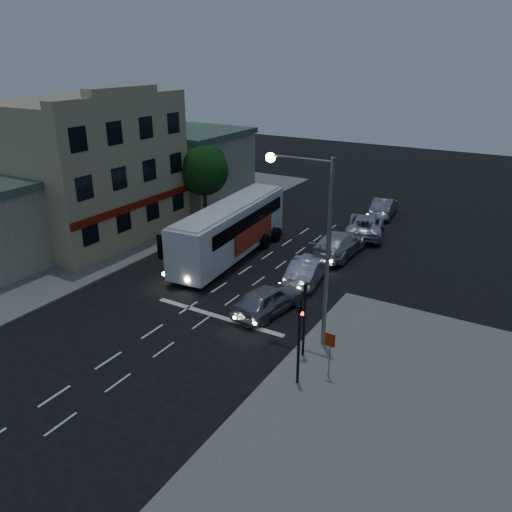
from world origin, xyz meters
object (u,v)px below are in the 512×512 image
Objects in this scene: car_suv at (268,299)px; car_sedan_c at (365,225)px; car_sedan_b at (339,243)px; regulatory_sign at (330,348)px; car_extra at (384,207)px; car_sedan_a at (308,269)px; traffic_signal_main at (304,311)px; traffic_signal_side at (299,335)px; tour_bus at (231,228)px; street_tree at (204,169)px; streetlight at (315,232)px.

car_suv is 14.85m from car_sedan_c.
regulatory_sign is (5.06, -13.91, 0.76)m from car_sedan_b.
car_sedan_b reaches higher than car_extra.
car_sedan_a is 1.17× the size of traffic_signal_main.
car_sedan_b reaches higher than car_sedan_c.
traffic_signal_side is at bearing 104.12° from car_sedan_a.
traffic_signal_main reaches higher than car_suv.
tour_bus is 2.59× the size of car_extra.
car_sedan_a is at bearing -14.52° from tour_bus.
street_tree is at bearing 1.42° from car_sedan_c.
traffic_signal_main is 3.61m from streetlight.
car_extra is 1.17× the size of traffic_signal_side.
car_extra is at bearing 98.32° from traffic_signal_main.
car_sedan_c reaches higher than car_extra.
regulatory_sign is at bearing -45.75° from tour_bus.
street_tree is (-12.64, -3.62, 3.68)m from car_sedan_c.
traffic_signal_main reaches higher than regulatory_sign.
car_sedan_a is 1.17× the size of traffic_signal_side.
traffic_signal_side reaches higher than regulatory_sign.
traffic_signal_main is 0.46× the size of streetlight.
streetlight is at bearing 85.47° from car_sedan_c.
streetlight reaches higher than car_extra.
car_sedan_b is (0.05, 5.07, 0.05)m from car_sedan_a.
car_extra is 2.18× the size of regulatory_sign.
tour_bus reaches higher than car_sedan_b.
traffic_signal_main is at bearing 109.49° from traffic_signal_side.
traffic_signal_side is (4.11, -9.80, 1.63)m from car_sedan_a.
car_sedan_b is 1.41× the size of traffic_signal_main.
car_extra is 24.98m from regulatory_sign.
traffic_signal_side is at bearing -51.01° from tour_bus.
street_tree is (-16.51, 16.22, 2.08)m from traffic_signal_side.
tour_bus is at bearing -41.43° from street_tree.
traffic_signal_side is (3.87, -19.85, 1.61)m from car_sedan_c.
car_suv is at bearing 154.03° from streetlight.
car_extra is at bearing 98.20° from streetlight.
car_sedan_a is 10.24m from regulatory_sign.
car_extra is 0.53× the size of streetlight.
street_tree reaches higher than regulatory_sign.
car_suv is 0.75× the size of street_tree.
traffic_signal_main is 1.86× the size of regulatory_sign.
street_tree is at bearing 133.71° from tour_bus.
car_sedan_c is at bearing 15.99° from street_tree.
streetlight is (3.28, -1.60, 4.94)m from car_suv.
car_sedan_a is 0.53× the size of streetlight.
traffic_signal_side reaches higher than car_sedan_c.
car_extra is at bearing 36.55° from street_tree.
car_sedan_b is at bearing 104.60° from traffic_signal_main.
tour_bus is 2.65× the size of car_suv.
regulatory_sign is 0.24× the size of streetlight.
car_sedan_c is at bearing -81.62° from car_suv.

